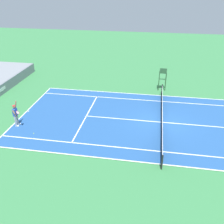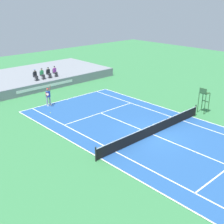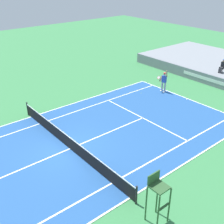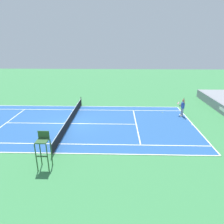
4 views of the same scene
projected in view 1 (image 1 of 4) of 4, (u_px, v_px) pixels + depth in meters
The scene contains 6 objects.
ground_plane at pixel (161, 122), 21.24m from camera, with size 80.00×80.00×0.00m, color #387F47.
court at pixel (161, 122), 21.23m from camera, with size 11.08×23.88×0.03m.
net at pixel (162, 117), 20.99m from camera, with size 11.98×0.10×1.07m.
tennis_player at pixel (16, 115), 20.34m from camera, with size 0.76×0.63×2.08m.
tennis_ball at pixel (34, 133), 19.68m from camera, with size 0.07×0.07×0.07m, color #D1E533.
umpire_chair at pixel (163, 76), 26.78m from camera, with size 0.77×0.77×2.44m.
Camera 1 is at (-18.85, 0.91, 10.59)m, focal length 41.23 mm.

